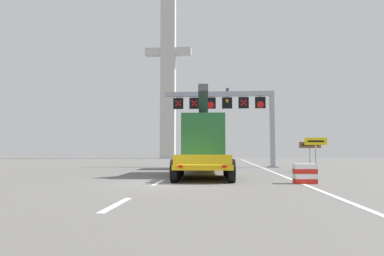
# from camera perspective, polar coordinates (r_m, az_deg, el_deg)

# --- Properties ---
(ground) EXTENTS (112.00, 112.00, 0.00)m
(ground) POSITION_cam_1_polar(r_m,az_deg,el_deg) (15.40, -4.54, -9.49)
(ground) COLOR slate
(lane_markings) EXTENTS (0.20, 53.69, 0.01)m
(lane_markings) POSITION_cam_1_polar(r_m,az_deg,el_deg) (34.83, -0.07, -6.36)
(lane_markings) COLOR silver
(lane_markings) RESTS_ON ground
(edge_line_right) EXTENTS (0.20, 63.00, 0.01)m
(edge_line_right) POSITION_cam_1_polar(r_m,az_deg,el_deg) (27.43, 12.61, -6.93)
(edge_line_right) COLOR silver
(edge_line_right) RESTS_ON ground
(overhead_lane_gantry) EXTENTS (10.32, 0.90, 7.28)m
(overhead_lane_gantry) POSITION_cam_1_polar(r_m,az_deg,el_deg) (30.94, 6.96, 3.74)
(overhead_lane_gantry) COLOR #9EA0A5
(overhead_lane_gantry) RESTS_ON ground
(heavy_haul_truck_yellow) EXTENTS (3.46, 14.14, 5.30)m
(heavy_haul_truck_yellow) POSITION_cam_1_polar(r_m,az_deg,el_deg) (23.13, 2.07, -2.69)
(heavy_haul_truck_yellow) COLOR yellow
(heavy_haul_truck_yellow) RESTS_ON ground
(exit_sign_yellow) EXTENTS (1.52, 0.15, 2.41)m
(exit_sign_yellow) POSITION_cam_1_polar(r_m,az_deg,el_deg) (24.69, 20.46, -2.88)
(exit_sign_yellow) COLOR #9EA0A5
(exit_sign_yellow) RESTS_ON ground
(tourist_info_sign_brown) EXTENTS (1.64, 0.15, 2.17)m
(tourist_info_sign_brown) POSITION_cam_1_polar(r_m,az_deg,el_deg) (27.22, 19.59, -3.32)
(tourist_info_sign_brown) COLOR #9EA0A5
(tourist_info_sign_brown) RESTS_ON ground
(crash_barrier_striped) EXTENTS (1.03, 0.57, 0.90)m
(crash_barrier_striped) POSITION_cam_1_polar(r_m,az_deg,el_deg) (16.16, 18.81, -7.43)
(crash_barrier_striped) COLOR red
(crash_barrier_striped) RESTS_ON ground
(bridge_pylon_distant) EXTENTS (9.00, 2.00, 33.54)m
(bridge_pylon_distant) POSITION_cam_1_polar(r_m,az_deg,el_deg) (65.94, -4.11, 9.85)
(bridge_pylon_distant) COLOR #B7B7B2
(bridge_pylon_distant) RESTS_ON ground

